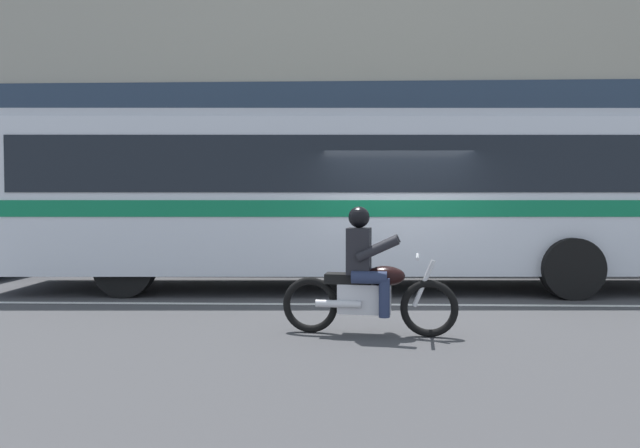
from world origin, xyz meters
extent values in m
plane|color=#3D3D3F|center=(0.00, 0.00, 0.00)|extent=(60.00, 60.00, 0.00)
cube|color=gray|center=(0.00, 5.10, 0.07)|extent=(28.00, 3.80, 0.15)
cube|color=silver|center=(0.00, -0.60, 0.00)|extent=(26.60, 0.14, 0.01)
cube|color=gray|center=(0.00, 7.40, 6.42)|extent=(28.00, 0.80, 12.85)
cube|color=#233347|center=(0.00, 6.96, 4.50)|extent=(25.76, 0.10, 1.40)
cube|color=silver|center=(-0.67, 1.20, 1.73)|extent=(13.08, 2.99, 2.70)
cube|color=black|center=(-0.67, 1.20, 2.28)|extent=(12.05, 3.00, 0.96)
cube|color=#0F7247|center=(-0.67, 1.20, 1.53)|extent=(12.82, 3.02, 0.28)
cube|color=#ADB1BA|center=(-0.67, 1.20, 3.14)|extent=(12.82, 2.86, 0.16)
cylinder|color=black|center=(-4.70, 0.02, 0.52)|extent=(1.04, 0.30, 1.04)
cylinder|color=black|center=(2.91, 0.02, 0.52)|extent=(1.04, 0.30, 1.04)
torus|color=black|center=(0.06, -2.80, 0.34)|extent=(0.70, 0.18, 0.69)
torus|color=black|center=(-1.37, -2.60, 0.34)|extent=(0.70, 0.18, 0.69)
cube|color=silver|center=(-0.70, -2.69, 0.44)|extent=(0.67, 0.37, 0.36)
ellipsoid|color=black|center=(-0.46, -2.73, 0.72)|extent=(0.51, 0.34, 0.24)
cube|color=black|center=(-0.90, -2.67, 0.69)|extent=(0.59, 0.33, 0.12)
cylinder|color=silver|center=(0.00, -2.79, 0.65)|extent=(0.28, 0.09, 0.58)
cylinder|color=silver|center=(-0.07, -2.78, 0.96)|extent=(0.13, 0.64, 0.04)
cylinder|color=silver|center=(-1.02, -2.81, 0.39)|extent=(0.56, 0.16, 0.09)
cube|color=black|center=(-0.77, -2.69, 1.02)|extent=(0.33, 0.40, 0.56)
sphere|color=black|center=(-0.77, -2.69, 1.44)|extent=(0.26, 0.26, 0.26)
cylinder|color=#232D4C|center=(-0.61, -2.53, 0.72)|extent=(0.44, 0.21, 0.15)
cylinder|color=#232D4C|center=(-0.43, -2.55, 0.48)|extent=(0.13, 0.13, 0.46)
cylinder|color=#232D4C|center=(-0.66, -2.88, 0.72)|extent=(0.44, 0.21, 0.15)
cylinder|color=#232D4C|center=(-0.48, -2.91, 0.48)|extent=(0.13, 0.13, 0.46)
cylinder|color=black|center=(-0.51, -2.52, 1.06)|extent=(0.53, 0.18, 0.32)
cylinder|color=black|center=(-0.56, -2.92, 1.06)|extent=(0.53, 0.18, 0.32)
cylinder|color=red|center=(5.13, 4.22, 0.44)|extent=(0.22, 0.22, 0.58)
sphere|color=red|center=(5.13, 4.22, 0.80)|extent=(0.20, 0.20, 0.20)
cylinder|color=red|center=(5.13, 4.08, 0.47)|extent=(0.09, 0.10, 0.09)
camera|label=1|loc=(-1.03, -9.54, 1.57)|focal=31.62mm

